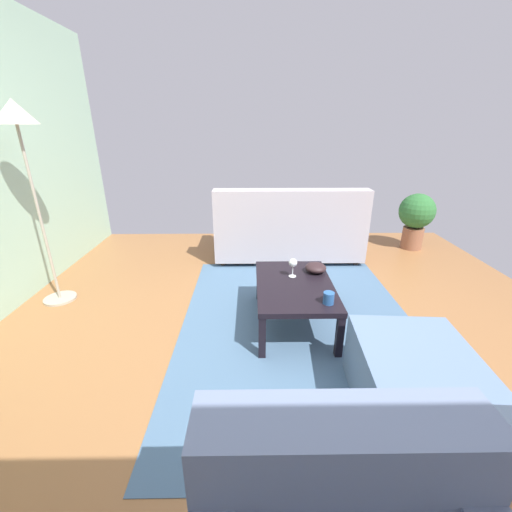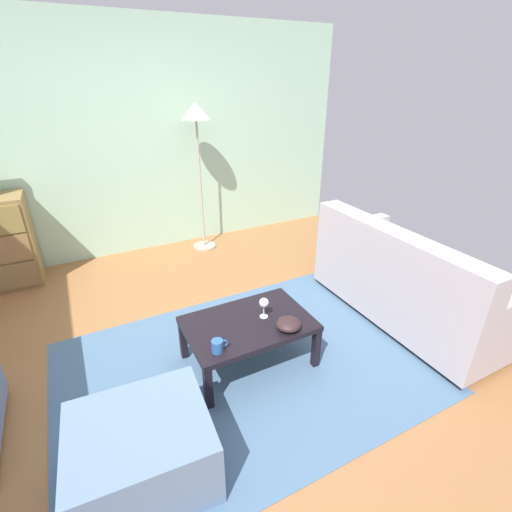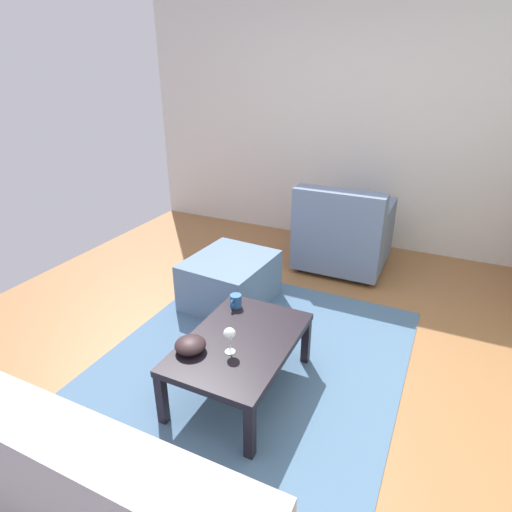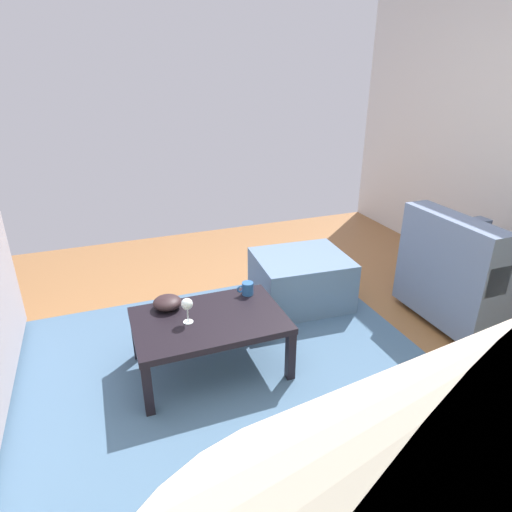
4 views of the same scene
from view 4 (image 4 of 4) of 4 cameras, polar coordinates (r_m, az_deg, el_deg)
ground_plane at (r=2.80m, az=0.48°, el=-15.48°), size 5.35×5.15×0.05m
area_rug at (r=2.88m, az=-4.82°, el=-13.52°), size 2.60×1.90×0.01m
coffee_table at (r=2.65m, az=-6.16°, el=-8.91°), size 0.90×0.59×0.36m
wine_glass at (r=2.54m, az=-9.10°, el=-6.39°), size 0.07×0.07×0.16m
mug at (r=2.84m, az=-1.16°, el=-4.31°), size 0.11×0.08×0.08m
bowl_decorative at (r=2.74m, az=-11.63°, el=-6.03°), size 0.18×0.18×0.08m
armchair at (r=3.51m, az=26.51°, el=-2.46°), size 0.80×0.80×0.83m
ottoman at (r=3.44m, az=5.91°, el=-3.12°), size 0.74×0.65×0.40m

